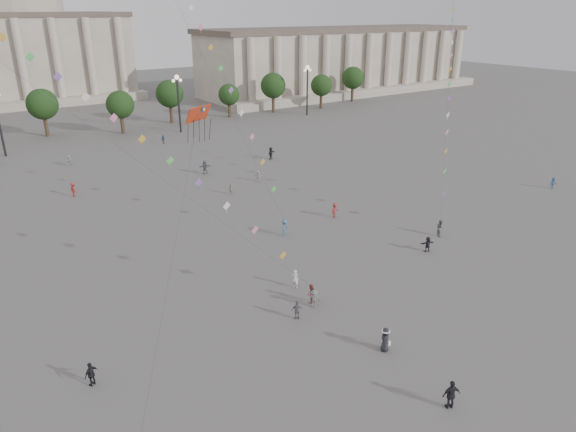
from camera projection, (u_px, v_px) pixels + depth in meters
ground at (390, 338)px, 36.46m from camera, size 360.00×360.00×0.00m
hall_east at (342, 60)px, 144.52m from camera, size 84.00×26.22×17.20m
hall_central at (25, 41)px, 129.46m from camera, size 48.30×34.30×35.50m
tree_row at (84, 106)px, 93.79m from camera, size 137.12×5.12×8.00m
lamp_post_mid_east at (178, 93)px, 94.92m from camera, size 2.00×0.90×10.65m
lamp_post_far_east at (307, 81)px, 110.83m from camera, size 2.00×0.90×10.65m
person_crowd_0 at (163, 139)px, 89.07m from camera, size 0.94×0.56×1.51m
person_crowd_3 at (428, 244)px, 49.27m from camera, size 1.49×0.90×1.53m
person_crowd_4 at (70, 161)px, 76.44m from camera, size 1.19×1.49×1.59m
person_crowd_6 at (314, 299)px, 39.96m from camera, size 1.15×1.02×1.55m
person_crowd_7 at (258, 176)px, 69.51m from camera, size 1.30×1.28×1.50m
person_crowd_8 at (335, 210)px, 57.31m from camera, size 1.25×0.95×1.72m
person_crowd_9 at (271, 153)px, 79.73m from camera, size 1.82×1.35×1.91m
person_crowd_12 at (205, 167)px, 72.58m from camera, size 1.87×1.23×1.93m
person_crowd_13 at (295, 279)px, 42.83m from camera, size 0.67×0.71×1.64m
person_crowd_14 at (553, 183)px, 66.65m from camera, size 1.13×1.00×1.51m
person_crowd_17 at (74, 189)px, 63.86m from camera, size 0.99×1.31×1.79m
person_crowd_19 at (231, 188)px, 64.64m from camera, size 0.36×0.55×1.52m
tourist_1 at (451, 395)px, 29.74m from camera, size 1.20×0.84×1.90m
tourist_3 at (297, 310)px, 38.46m from camera, size 0.96×0.74×1.51m
tourist_4 at (91, 374)px, 31.62m from camera, size 1.05×0.77×1.65m
kite_flyer_0 at (311, 294)px, 40.61m from camera, size 0.93×0.82×1.61m
kite_flyer_1 at (285, 228)px, 52.66m from camera, size 1.33×1.19×1.79m
kite_flyer_2 at (440, 228)px, 52.67m from camera, size 0.99×1.07×1.76m
hat_person at (385, 339)px, 34.82m from camera, size 1.02×0.96×1.76m
dragon_kite at (198, 128)px, 33.53m from camera, size 7.23×8.86×24.57m
kite_train_east at (453, 19)px, 68.93m from camera, size 37.52×31.91×61.12m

